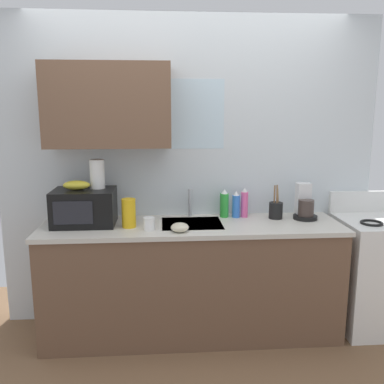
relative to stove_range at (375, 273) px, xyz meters
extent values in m
cube|color=silver|center=(-1.49, 0.35, 0.79)|extent=(3.07, 0.10, 2.50)
cube|color=brown|center=(-2.11, 0.14, 1.33)|extent=(0.93, 0.32, 0.62)
cube|color=silver|center=(-1.50, 0.31, 1.27)|extent=(0.56, 0.02, 0.55)
cube|color=brown|center=(-1.49, 0.00, -0.03)|extent=(2.27, 0.60, 0.86)
cube|color=beige|center=(-1.49, 0.00, 0.42)|extent=(2.30, 0.63, 0.03)
cube|color=#9EA0A5|center=(-1.50, 0.02, 0.37)|extent=(0.46, 0.38, 0.14)
cylinder|color=#B2B5BA|center=(-1.50, 0.24, 0.56)|extent=(0.03, 0.03, 0.23)
cube|color=white|center=(0.00, 0.00, -0.01)|extent=(0.60, 0.60, 0.90)
torus|color=black|center=(-0.12, -0.10, 0.45)|extent=(0.17, 0.17, 0.02)
cube|color=white|center=(0.00, 0.28, 0.53)|extent=(0.60, 0.04, 0.18)
cube|color=black|center=(-2.31, 0.05, 0.58)|extent=(0.46, 0.34, 0.27)
cube|color=black|center=(-2.36, -0.13, 0.58)|extent=(0.28, 0.01, 0.17)
ellipsoid|color=gold|center=(-2.36, 0.05, 0.75)|extent=(0.20, 0.11, 0.07)
cylinder|color=white|center=(-2.21, 0.10, 0.82)|extent=(0.11, 0.11, 0.22)
cylinder|color=black|center=(-0.58, 0.08, 0.46)|extent=(0.19, 0.19, 0.03)
cylinder|color=#3F332D|center=(-0.58, 0.07, 0.54)|extent=(0.12, 0.12, 0.13)
cube|color=silver|center=(-0.58, 0.15, 0.59)|extent=(0.11, 0.09, 0.26)
cylinder|color=green|center=(-1.22, 0.19, 0.54)|extent=(0.07, 0.07, 0.19)
cone|color=white|center=(-1.22, 0.19, 0.65)|extent=(0.05, 0.05, 0.04)
cylinder|color=blue|center=(-1.12, 0.18, 0.53)|extent=(0.06, 0.06, 0.18)
cone|color=white|center=(-1.12, 0.18, 0.64)|extent=(0.05, 0.05, 0.04)
cylinder|color=#E55999|center=(-1.05, 0.18, 0.55)|extent=(0.06, 0.06, 0.21)
cone|color=white|center=(-1.05, 0.18, 0.67)|extent=(0.04, 0.04, 0.04)
cylinder|color=gold|center=(-1.97, -0.05, 0.55)|extent=(0.10, 0.10, 0.22)
cylinder|color=white|center=(-1.82, -0.14, 0.49)|extent=(0.08, 0.08, 0.09)
cylinder|color=black|center=(-0.81, 0.12, 0.51)|extent=(0.11, 0.11, 0.13)
cylinder|color=olive|center=(-0.82, 0.12, 0.60)|extent=(0.01, 0.02, 0.23)
cylinder|color=olive|center=(-0.79, 0.13, 0.59)|extent=(0.03, 0.02, 0.21)
cylinder|color=olive|center=(-0.81, 0.10, 0.60)|extent=(0.02, 0.03, 0.24)
ellipsoid|color=beige|center=(-1.60, -0.20, 0.47)|extent=(0.13, 0.13, 0.06)
camera|label=1|loc=(-1.72, -3.07, 1.30)|focal=38.88mm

